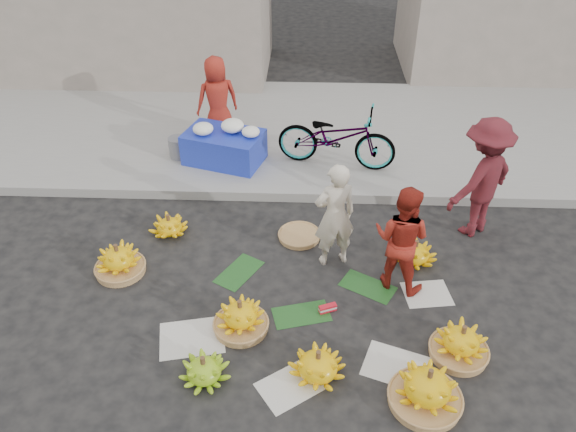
{
  "coord_description": "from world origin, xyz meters",
  "views": [
    {
      "loc": [
        -0.07,
        -4.76,
        4.72
      ],
      "look_at": [
        -0.29,
        0.76,
        0.7
      ],
      "focal_mm": 35.0,
      "sensor_mm": 36.0,
      "label": 1
    }
  ],
  "objects_px": {
    "vendor_cream": "(335,216)",
    "flower_table": "(224,145)",
    "bicycle": "(336,137)",
    "banana_bunch_4": "(461,343)",
    "banana_bunch_0": "(240,317)"
  },
  "relations": [
    {
      "from": "vendor_cream",
      "to": "bicycle",
      "type": "relative_size",
      "value": 0.78
    },
    {
      "from": "banana_bunch_0",
      "to": "bicycle",
      "type": "distance_m",
      "value": 3.65
    },
    {
      "from": "banana_bunch_0",
      "to": "vendor_cream",
      "type": "bearing_deg",
      "value": 49.09
    },
    {
      "from": "flower_table",
      "to": "banana_bunch_0",
      "type": "bearing_deg",
      "value": -62.57
    },
    {
      "from": "flower_table",
      "to": "bicycle",
      "type": "height_order",
      "value": "bicycle"
    },
    {
      "from": "vendor_cream",
      "to": "bicycle",
      "type": "height_order",
      "value": "vendor_cream"
    },
    {
      "from": "flower_table",
      "to": "bicycle",
      "type": "distance_m",
      "value": 1.77
    },
    {
      "from": "banana_bunch_0",
      "to": "flower_table",
      "type": "bearing_deg",
      "value": 100.14
    },
    {
      "from": "vendor_cream",
      "to": "flower_table",
      "type": "relative_size",
      "value": 1.05
    },
    {
      "from": "banana_bunch_4",
      "to": "flower_table",
      "type": "distance_m",
      "value": 4.8
    },
    {
      "from": "vendor_cream",
      "to": "flower_table",
      "type": "height_order",
      "value": "vendor_cream"
    },
    {
      "from": "vendor_cream",
      "to": "banana_bunch_4",
      "type": "bearing_deg",
      "value": 114.02
    },
    {
      "from": "vendor_cream",
      "to": "banana_bunch_0",
      "type": "bearing_deg",
      "value": 31.91
    },
    {
      "from": "banana_bunch_4",
      "to": "flower_table",
      "type": "bearing_deg",
      "value": 128.34
    },
    {
      "from": "banana_bunch_0",
      "to": "vendor_cream",
      "type": "relative_size",
      "value": 0.47
    }
  ]
}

